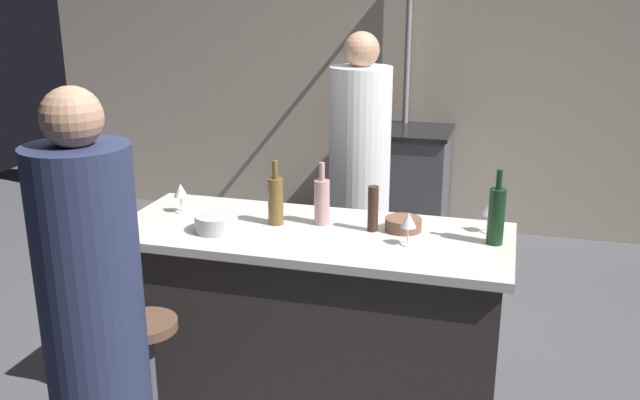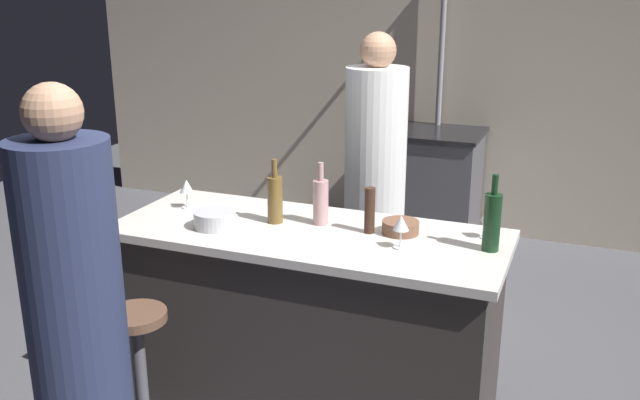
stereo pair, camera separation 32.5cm
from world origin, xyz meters
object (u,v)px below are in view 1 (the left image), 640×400
guest_left (96,341)px  wine_bottle_rose (322,201)px  wine_bottle_amber (276,200)px  wine_glass_near_right_guest (181,192)px  mixing_bowl_steel (216,223)px  chef (359,188)px  stove_range (398,183)px  wine_glass_near_left_guest (409,222)px  pepper_mill (373,209)px  wine_bottle_red (496,215)px  mixing_bowl_wooden (403,224)px  bar_stool_left (150,387)px  wine_glass_by_chef (489,210)px

guest_left → wine_bottle_rose: size_ratio=5.65×
wine_bottle_amber → wine_bottle_rose: 0.21m
wine_glass_near_right_guest → mixing_bowl_steel: bearing=-36.4°
chef → wine_glass_near_right_guest: (-0.67, -0.99, 0.21)m
stove_range → wine_glass_near_left_guest: (0.45, -2.51, 0.56)m
pepper_mill → wine_bottle_rose: wine_bottle_rose is taller
chef → wine_bottle_red: 1.32m
wine_bottle_amber → guest_left: bearing=-107.6°
wine_bottle_amber → wine_glass_near_right_guest: 0.50m
guest_left → wine_glass_near_right_guest: 1.09m
chef → wine_glass_near_left_guest: bearing=-67.6°
wine_glass_near_right_guest → mixing_bowl_wooden: bearing=1.9°
wine_bottle_amber → wine_glass_near_left_guest: (0.63, -0.10, -0.01)m
bar_stool_left → wine_bottle_rose: bearing=53.3°
stove_range → wine_bottle_red: bearing=-71.3°
mixing_bowl_wooden → guest_left: bearing=-130.0°
wine_bottle_rose → wine_glass_near_left_guest: (0.43, -0.16, -0.01)m
pepper_mill → wine_bottle_rose: bearing=173.6°
wine_glass_by_chef → mixing_bowl_steel: 1.23m
guest_left → wine_glass_by_chef: 1.74m
pepper_mill → wine_glass_near_left_guest: bearing=-36.2°
wine_glass_near_left_guest → wine_glass_by_chef: bearing=38.3°
wine_bottle_rose → mixing_bowl_steel: 0.49m
wine_bottle_rose → wine_glass_near_right_guest: 0.71m
pepper_mill → mixing_bowl_wooden: size_ratio=1.26×
wine_glass_by_chef → wine_glass_near_right_guest: (-1.46, -0.12, 0.00)m
wine_bottle_amber → wine_bottle_rose: size_ratio=1.03×
pepper_mill → wine_glass_near_left_guest: (0.18, -0.13, 0.00)m
pepper_mill → wine_glass_by_chef: 0.52m
wine_bottle_red → wine_glass_by_chef: (-0.03, 0.14, -0.02)m
wine_bottle_rose → guest_left: bearing=-116.3°
wine_bottle_red → chef: bearing=129.2°
bar_stool_left → mixing_bowl_wooden: 1.30m
wine_glass_near_right_guest → bar_stool_left: bearing=-76.3°
wine_bottle_amber → mixing_bowl_steel: (-0.23, -0.17, -0.08)m
bar_stool_left → guest_left: guest_left is taller
wine_glass_by_chef → mixing_bowl_wooden: bearing=-167.8°
guest_left → wine_bottle_rose: bearing=63.7°
bar_stool_left → wine_bottle_amber: bearing=63.5°
wine_glass_near_right_guest → wine_bottle_amber: bearing=-4.1°
pepper_mill → wine_glass_near_left_guest: 0.22m
guest_left → pepper_mill: bearing=53.3°
wine_bottle_red → wine_glass_by_chef: 0.15m
wine_bottle_amber → mixing_bowl_steel: 0.29m
wine_bottle_amber → wine_bottle_rose: bearing=15.2°
bar_stool_left → pepper_mill: (0.78, 0.69, 0.63)m
stove_range → wine_bottle_rose: (0.02, -2.35, 0.57)m
bar_stool_left → wine_glass_by_chef: 1.65m
guest_left → wine_bottle_amber: guest_left is taller
stove_range → wine_bottle_red: size_ratio=2.69×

